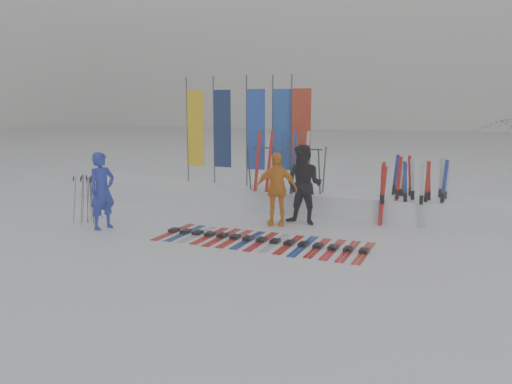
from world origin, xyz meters
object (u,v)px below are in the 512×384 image
at_px(person_black, 304,185).
at_px(person_yellow, 276,189).
at_px(person_blue, 102,191).
at_px(ski_rack, 286,163).
at_px(ski_row, 262,240).

height_order(person_black, person_yellow, person_black).
relative_size(person_blue, ski_rack, 0.90).
bearing_deg(person_yellow, person_black, 21.47).
distance_m(person_black, ski_rack, 1.46).
bearing_deg(ski_row, person_yellow, 99.89).
height_order(person_blue, person_yellow, person_blue).
xyz_separation_m(person_blue, ski_row, (3.95, 0.36, -0.89)).
xyz_separation_m(ski_row, ski_rack, (-0.54, 3.08, 1.35)).
bearing_deg(ski_rack, person_blue, -134.84).
relative_size(ski_row, ski_rack, 2.25).
relative_size(person_black, ski_row, 0.43).
bearing_deg(person_yellow, person_blue, -160.30).
bearing_deg(ski_row, person_black, 80.75).
height_order(ski_row, ski_rack, ski_rack).
distance_m(person_blue, ski_row, 4.07).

